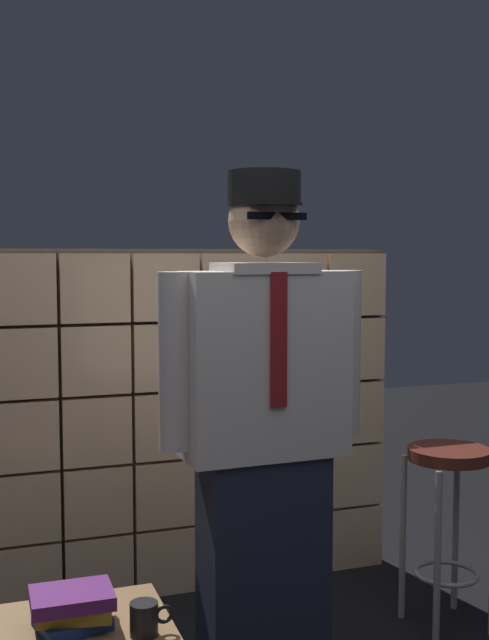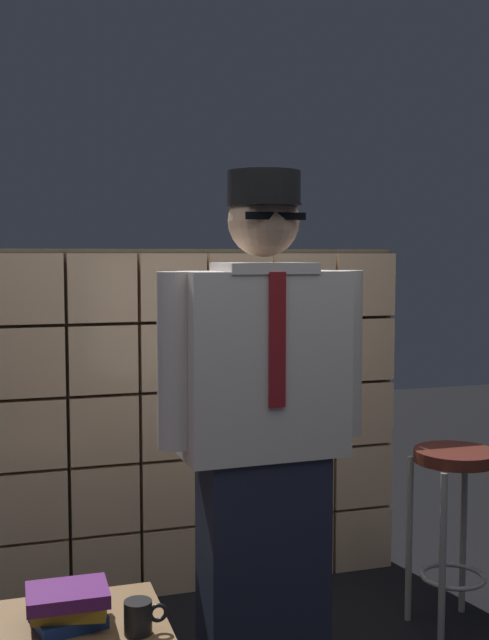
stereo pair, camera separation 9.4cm
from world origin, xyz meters
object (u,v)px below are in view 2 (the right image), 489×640
Objects in this scene: bar_stool at (455,496)px; book_stack at (69,605)px; standing_person at (263,434)px; coffee_mug at (139,617)px.

book_stack is (-1.61, -0.53, -0.02)m from bar_stool.
standing_person is 0.82m from book_stack.
bar_stool is 1.55m from coffee_mug.
bar_stool is 3.12× the size of book_stack.
book_stack is at bearing -162.27° from standing_person.
standing_person is 2.41× the size of bar_stool.
standing_person reaches higher than book_stack.
book_stack is at bearing -161.87° from bar_stool.
bar_stool is at bearing 24.08° from coffee_mug.
coffee_mug is (-0.49, -0.35, -0.42)m from standing_person.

